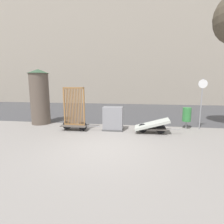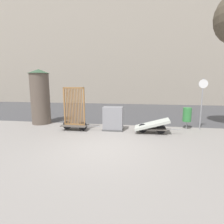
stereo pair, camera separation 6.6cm
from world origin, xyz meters
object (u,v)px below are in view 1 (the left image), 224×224
(bike_cart_with_bedframe, at_px, (74,115))
(sign_post, at_px, (202,98))
(utility_cabinet, at_px, (113,119))
(trash_bin, at_px, (187,115))
(advertising_column, at_px, (40,96))
(bike_cart_with_mattress, at_px, (152,125))

(bike_cart_with_bedframe, distance_m, sign_post, 6.67)
(utility_cabinet, bearing_deg, bike_cart_with_bedframe, -172.93)
(bike_cart_with_bedframe, distance_m, trash_bin, 5.96)
(bike_cart_with_bedframe, height_order, trash_bin, bike_cart_with_bedframe)
(trash_bin, xyz_separation_m, advertising_column, (-8.39, 0.00, 0.88))
(bike_cart_with_bedframe, distance_m, utility_cabinet, 2.01)
(bike_cart_with_mattress, relative_size, trash_bin, 1.93)
(bike_cart_with_mattress, distance_m, trash_bin, 2.24)
(bike_cart_with_bedframe, xyz_separation_m, bike_cart_with_mattress, (3.95, 0.00, -0.41))
(bike_cart_with_bedframe, bearing_deg, bike_cart_with_mattress, 1.45)
(bike_cart_with_mattress, xyz_separation_m, sign_post, (2.58, 1.13, 1.25))
(bike_cart_with_mattress, relative_size, advertising_column, 0.68)
(sign_post, bearing_deg, advertising_column, 179.96)
(bike_cart_with_mattress, distance_m, advertising_column, 6.71)
(utility_cabinet, height_order, sign_post, sign_post)
(utility_cabinet, bearing_deg, bike_cart_with_mattress, -7.14)
(utility_cabinet, relative_size, trash_bin, 1.07)
(trash_bin, relative_size, sign_post, 0.43)
(bike_cart_with_bedframe, relative_size, bike_cart_with_mattress, 1.01)
(bike_cart_with_bedframe, bearing_deg, trash_bin, 12.40)
(trash_bin, height_order, sign_post, sign_post)
(bike_cart_with_mattress, bearing_deg, trash_bin, 32.40)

